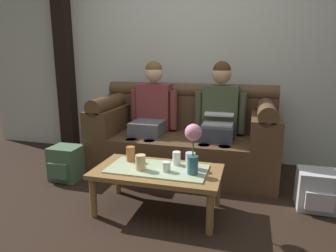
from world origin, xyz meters
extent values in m
plane|color=black|center=(0.00, 0.00, 0.00)|extent=(14.00, 14.00, 0.00)
cube|color=silver|center=(0.00, 1.70, 1.45)|extent=(6.00, 0.12, 2.90)
cube|color=black|center=(-1.75, 1.58, 1.45)|extent=(0.20, 0.20, 2.90)
cube|color=#513823|center=(0.00, 1.10, 0.21)|extent=(2.00, 0.88, 0.42)
cube|color=#513823|center=(0.00, 1.43, 0.62)|extent=(2.00, 0.22, 0.40)
cylinder|color=#513823|center=(0.00, 1.43, 0.87)|extent=(2.00, 0.18, 0.18)
cube|color=#513823|center=(-0.86, 1.10, 0.56)|extent=(0.28, 0.88, 0.28)
cylinder|color=#513823|center=(-0.86, 1.10, 0.74)|extent=(0.18, 0.88, 0.18)
cube|color=#513823|center=(0.86, 1.10, 0.56)|extent=(0.28, 0.88, 0.28)
cylinder|color=#513823|center=(0.86, 1.10, 0.74)|extent=(0.18, 0.88, 0.18)
cube|color=#595B66|center=(-0.38, 1.04, 0.49)|extent=(0.34, 0.40, 0.15)
cylinder|color=#595B66|center=(-0.48, 0.78, 0.21)|extent=(0.12, 0.12, 0.42)
cylinder|color=#595B66|center=(-0.28, 0.78, 0.21)|extent=(0.12, 0.12, 0.42)
cube|color=brown|center=(-0.38, 1.28, 0.69)|extent=(0.38, 0.22, 0.54)
cylinder|color=brown|center=(-0.62, 1.24, 0.67)|extent=(0.09, 0.09, 0.44)
cylinder|color=brown|center=(-0.15, 1.24, 0.67)|extent=(0.09, 0.09, 0.44)
sphere|color=beige|center=(-0.38, 1.26, 1.08)|extent=(0.21, 0.21, 0.21)
sphere|color=brown|center=(-0.38, 1.26, 1.12)|extent=(0.19, 0.19, 0.19)
cube|color=#383D4C|center=(0.38, 1.04, 0.49)|extent=(0.34, 0.40, 0.15)
cylinder|color=#383D4C|center=(0.28, 0.78, 0.21)|extent=(0.12, 0.12, 0.42)
cylinder|color=#383D4C|center=(0.48, 0.78, 0.21)|extent=(0.12, 0.12, 0.42)
cube|color=#475138|center=(0.38, 1.28, 0.69)|extent=(0.38, 0.22, 0.54)
cylinder|color=#475138|center=(0.15, 1.24, 0.67)|extent=(0.09, 0.09, 0.44)
cylinder|color=#475138|center=(0.62, 1.24, 0.67)|extent=(0.09, 0.09, 0.44)
sphere|color=tan|center=(0.38, 1.26, 1.08)|extent=(0.21, 0.21, 0.21)
sphere|color=#472D19|center=(0.38, 1.26, 1.12)|extent=(0.19, 0.19, 0.19)
cube|color=silver|center=(0.38, 1.06, 0.58)|extent=(0.31, 0.22, 0.02)
cube|color=silver|center=(0.38, 1.20, 0.69)|extent=(0.31, 0.20, 0.08)
cube|color=black|center=(0.38, 1.19, 0.68)|extent=(0.27, 0.18, 0.06)
cube|color=olive|center=(0.00, 0.16, 0.35)|extent=(1.04, 0.56, 0.04)
cube|color=#B2C69E|center=(0.00, 0.16, 0.37)|extent=(0.81, 0.39, 0.01)
cylinder|color=olive|center=(-0.47, -0.06, 0.17)|extent=(0.06, 0.06, 0.33)
cylinder|color=olive|center=(0.47, -0.06, 0.17)|extent=(0.06, 0.06, 0.33)
cylinder|color=olive|center=(-0.47, 0.39, 0.17)|extent=(0.06, 0.06, 0.33)
cylinder|color=olive|center=(0.47, 0.39, 0.17)|extent=(0.06, 0.06, 0.33)
cylinder|color=#336672|center=(0.30, 0.12, 0.45)|extent=(0.08, 0.08, 0.14)
cylinder|color=#3D7538|center=(0.30, 0.12, 0.59)|extent=(0.01, 0.01, 0.14)
sphere|color=pink|center=(0.30, 0.12, 0.71)|extent=(0.13, 0.13, 0.13)
cylinder|color=white|center=(0.09, 0.12, 0.42)|extent=(0.07, 0.07, 0.08)
cylinder|color=#B26633|center=(-0.27, 0.26, 0.44)|extent=(0.08, 0.08, 0.13)
cylinder|color=silver|center=(0.26, 0.24, 0.44)|extent=(0.08, 0.08, 0.13)
cylinder|color=white|center=(0.13, 0.28, 0.44)|extent=(0.07, 0.07, 0.11)
cylinder|color=#DBB77A|center=(-0.12, 0.10, 0.44)|extent=(0.08, 0.08, 0.12)
cube|color=#4C6B4C|center=(-1.13, 0.55, 0.18)|extent=(0.31, 0.26, 0.35)
cube|color=#4C6B4C|center=(-1.13, 0.40, 0.14)|extent=(0.21, 0.05, 0.16)
cube|color=#B7B7BC|center=(1.28, 0.57, 0.17)|extent=(0.31, 0.27, 0.33)
cube|color=#B7B7BC|center=(1.28, 0.42, 0.13)|extent=(0.21, 0.05, 0.15)
camera|label=1|loc=(0.70, -2.02, 1.26)|focal=31.86mm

